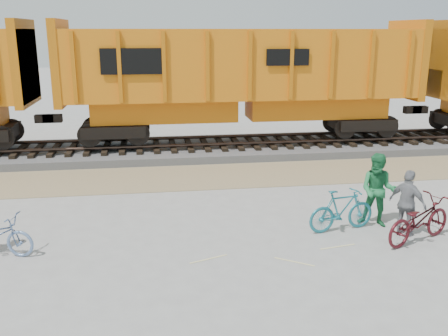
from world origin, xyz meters
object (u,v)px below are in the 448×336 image
at_px(bicycle_maroon, 419,220).
at_px(person_man, 378,190).
at_px(bicycle_teal, 342,210).
at_px(person_woman, 407,203).
at_px(hopper_car_center, 242,77).

relative_size(bicycle_maroon, person_man, 1.10).
xyz_separation_m(bicycle_teal, person_man, (1.00, 0.20, 0.40)).
bearing_deg(person_woman, bicycle_teal, 39.30).
xyz_separation_m(bicycle_maroon, person_woman, (-0.10, 0.40, 0.27)).
bearing_deg(person_woman, hopper_car_center, -16.63).
height_order(hopper_car_center, person_woman, hopper_car_center).
distance_m(bicycle_teal, bicycle_maroon, 1.78).
distance_m(hopper_car_center, bicycle_maroon, 10.19).
relative_size(hopper_car_center, bicycle_teal, 7.93).
xyz_separation_m(person_man, person_woman, (0.42, -0.71, -0.12)).
distance_m(bicycle_maroon, person_man, 1.29).
bearing_deg(bicycle_maroon, hopper_car_center, -9.87).
relative_size(bicycle_maroon, person_woman, 1.26).
distance_m(bicycle_maroon, person_woman, 0.49).
bearing_deg(person_woman, bicycle_maroon, 163.11).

